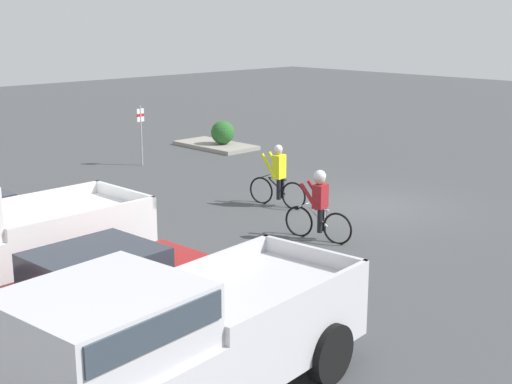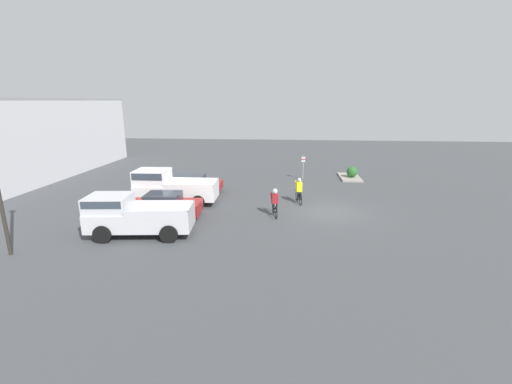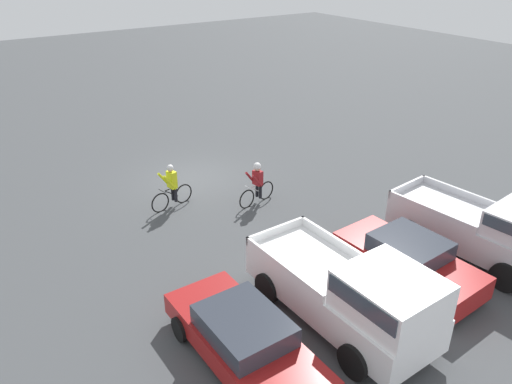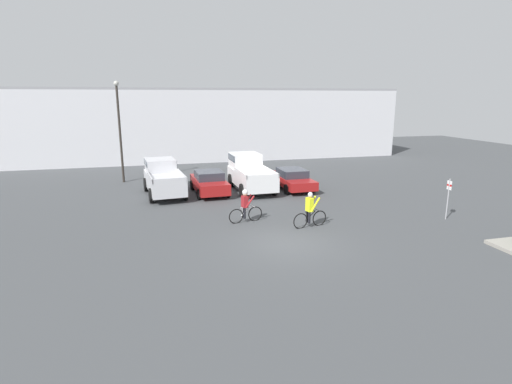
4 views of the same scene
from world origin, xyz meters
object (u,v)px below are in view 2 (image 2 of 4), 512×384
(shrub, at_px, (352,172))
(sedan_1, at_px, (190,184))
(pickup_truck_1, at_px, (169,186))
(sedan_0, at_px, (164,205))
(pickup_truck_0, at_px, (132,215))
(cyclist_0, at_px, (299,191))
(fire_lane_sign, at_px, (303,165))
(cyclist_1, at_px, (275,202))

(shrub, bearing_deg, sedan_1, 114.18)
(pickup_truck_1, xyz_separation_m, shrub, (8.59, -13.48, -0.56))
(sedan_1, bearing_deg, sedan_0, -179.82)
(pickup_truck_1, distance_m, shrub, 15.99)
(pickup_truck_0, relative_size, shrub, 5.73)
(pickup_truck_0, height_order, pickup_truck_1, pickup_truck_1)
(sedan_0, height_order, pickup_truck_1, pickup_truck_1)
(sedan_0, bearing_deg, pickup_truck_0, 168.28)
(cyclist_0, height_order, fire_lane_sign, fire_lane_sign)
(sedan_1, distance_m, cyclist_1, 8.03)
(sedan_0, xyz_separation_m, fire_lane_sign, (10.81, -8.56, 0.54))
(sedan_0, relative_size, sedan_1, 0.92)
(pickup_truck_0, xyz_separation_m, shrub, (14.22, -13.44, -0.49))
(pickup_truck_1, distance_m, cyclist_0, 8.66)
(cyclist_0, relative_size, cyclist_1, 1.02)
(cyclist_0, distance_m, shrub, 9.13)
(pickup_truck_1, height_order, sedan_1, pickup_truck_1)
(pickup_truck_1, bearing_deg, sedan_0, -167.31)
(pickup_truck_1, bearing_deg, shrub, -57.48)
(fire_lane_sign, bearing_deg, shrub, -82.43)
(sedan_1, relative_size, cyclist_0, 2.63)
(cyclist_1, relative_size, shrub, 1.90)
(sedan_1, height_order, cyclist_0, cyclist_0)
(pickup_truck_1, distance_m, fire_lane_sign, 12.20)
(pickup_truck_0, bearing_deg, sedan_0, -11.72)
(cyclist_1, distance_m, shrub, 12.30)
(sedan_1, height_order, fire_lane_sign, fire_lane_sign)
(fire_lane_sign, bearing_deg, sedan_0, 141.62)
(pickup_truck_0, relative_size, sedan_1, 1.12)
(pickup_truck_0, bearing_deg, cyclist_1, -62.26)
(pickup_truck_0, xyz_separation_m, pickup_truck_1, (5.63, 0.04, 0.07))
(pickup_truck_1, bearing_deg, pickup_truck_0, -179.62)
(fire_lane_sign, bearing_deg, cyclist_0, 175.39)
(pickup_truck_0, relative_size, sedan_0, 1.22)
(shrub, bearing_deg, cyclist_1, 148.74)
(sedan_0, bearing_deg, sedan_1, 0.18)
(pickup_truck_0, xyz_separation_m, cyclist_1, (3.71, -7.06, -0.24))
(cyclist_0, height_order, shrub, cyclist_0)
(sedan_0, relative_size, fire_lane_sign, 2.10)
(pickup_truck_0, height_order, sedan_1, pickup_truck_0)
(sedan_1, relative_size, cyclist_1, 2.69)
(cyclist_0, bearing_deg, fire_lane_sign, -4.61)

